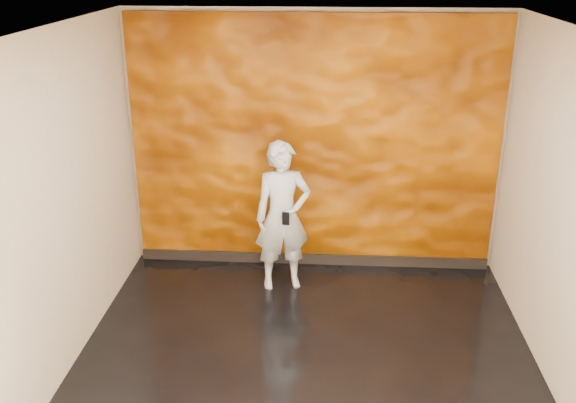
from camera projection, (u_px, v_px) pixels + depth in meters
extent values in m
cube|color=black|center=(305.00, 365.00, 5.52)|extent=(4.00, 4.00, 0.01)
cube|color=beige|center=(314.00, 143.00, 6.86)|extent=(4.00, 0.02, 2.80)
cube|color=beige|center=(291.00, 372.00, 3.15)|extent=(4.00, 0.02, 2.80)
cube|color=beige|center=(57.00, 209.00, 5.13)|extent=(0.02, 4.00, 2.80)
cube|color=beige|center=(569.00, 222.00, 4.88)|extent=(0.02, 4.00, 2.80)
cube|color=white|center=(309.00, 31.00, 4.49)|extent=(4.00, 4.00, 0.01)
cube|color=#BF6100|center=(314.00, 146.00, 6.83)|extent=(3.90, 0.06, 2.75)
cube|color=black|center=(312.00, 259.00, 7.28)|extent=(3.90, 0.04, 0.12)
imported|color=#A5ACB6|center=(283.00, 216.00, 6.55)|extent=(0.65, 0.50, 1.58)
cube|color=black|center=(286.00, 219.00, 6.33)|extent=(0.07, 0.03, 0.14)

